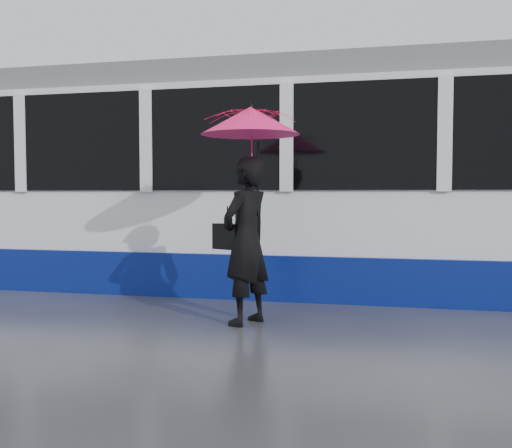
# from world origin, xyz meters

# --- Properties ---
(ground) EXTENTS (90.00, 90.00, 0.00)m
(ground) POSITION_xyz_m (0.00, 0.00, 0.00)
(ground) COLOR #28282C
(ground) RESTS_ON ground
(rails) EXTENTS (34.00, 1.51, 0.02)m
(rails) POSITION_xyz_m (0.00, 2.50, 0.01)
(rails) COLOR #3F3D38
(rails) RESTS_ON ground
(woman) EXTENTS (0.69, 0.80, 1.86)m
(woman) POSITION_xyz_m (1.38, -0.13, 0.93)
(woman) COLOR black
(woman) RESTS_ON ground
(umbrella) EXTENTS (1.45, 1.45, 1.25)m
(umbrella) POSITION_xyz_m (1.43, -0.13, 2.04)
(umbrella) COLOR #F41454
(umbrella) RESTS_ON ground
(handbag) EXTENTS (0.36, 0.27, 0.47)m
(handbag) POSITION_xyz_m (1.16, -0.11, 0.97)
(handbag) COLOR black
(handbag) RESTS_ON ground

